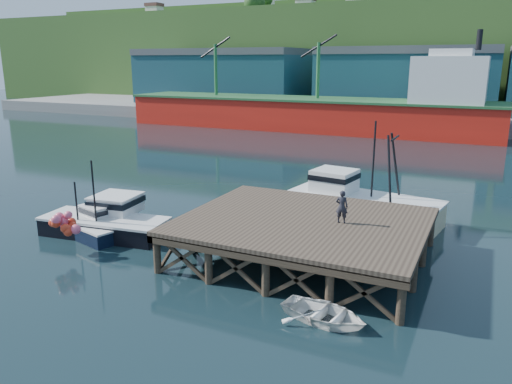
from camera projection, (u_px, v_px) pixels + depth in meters
The scene contains 12 objects.
ground at pixel (211, 242), 28.07m from camera, with size 300.00×300.00×0.00m, color black.
wharf at pixel (303, 223), 25.14m from camera, with size 12.00×10.00×2.62m.
far_quay at pixel (409, 113), 89.01m from camera, with size 160.00×40.00×2.00m, color gray.
warehouse_left at pixel (224, 79), 97.74m from camera, with size 32.00×16.00×9.00m, color #173D4C.
warehouse_mid at pixel (407, 82), 83.25m from camera, with size 28.00×16.00×9.00m, color #173D4C.
cargo_ship at pixel (327, 108), 72.70m from camera, with size 55.50×10.00×13.75m.
hillside at pixel (434, 56), 112.70m from camera, with size 220.00×50.00×22.00m, color #2D511E.
boat_navy at pixel (91, 224), 29.12m from camera, with size 5.63×3.65×3.32m.
boat_black at pixel (107, 220), 29.25m from camera, with size 7.71×6.43×4.60m.
trawler at pixel (361, 200), 31.66m from camera, with size 9.94×4.82×6.38m.
dinghy at pixel (324, 313), 19.39m from camera, with size 2.50×3.49×0.72m, color white.
dockworker at pixel (342, 207), 24.47m from camera, with size 0.60×0.39×1.65m, color black.
Camera 1 is at (13.61, -22.80, 9.85)m, focal length 35.00 mm.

